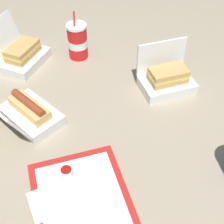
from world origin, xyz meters
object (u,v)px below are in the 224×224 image
at_px(ketchup_cup, 66,172).
at_px(clamshell_sandwich_left, 21,55).
at_px(plastic_fork, 92,177).
at_px(soda_cup_back, 78,41).
at_px(clamshell_hotdog_front, 27,113).
at_px(food_tray, 84,209).
at_px(clamshell_sandwich_corner, 167,79).

bearing_deg(ketchup_cup, clamshell_sandwich_left, -172.81).
distance_m(ketchup_cup, clamshell_sandwich_left, 0.62).
relative_size(ketchup_cup, plastic_fork, 0.36).
bearing_deg(soda_cup_back, clamshell_hotdog_front, -36.02).
xyz_separation_m(food_tray, plastic_fork, (-0.09, 0.04, 0.01)).
xyz_separation_m(clamshell_hotdog_front, soda_cup_back, (-0.34, 0.25, 0.03)).
distance_m(food_tray, clamshell_hotdog_front, 0.39).
height_order(food_tray, clamshell_sandwich_corner, clamshell_sandwich_corner).
bearing_deg(plastic_fork, clamshell_sandwich_corner, 126.60).
bearing_deg(clamshell_sandwich_corner, clamshell_hotdog_front, -86.08).
height_order(food_tray, clamshell_hotdog_front, clamshell_hotdog_front).
distance_m(food_tray, plastic_fork, 0.10).
relative_size(food_tray, ketchup_cup, 9.35).
xyz_separation_m(clamshell_sandwich_left, soda_cup_back, (0.01, 0.24, 0.03)).
xyz_separation_m(ketchup_cup, clamshell_sandwich_left, (-0.61, -0.08, 0.02)).
height_order(food_tray, ketchup_cup, ketchup_cup).
distance_m(clamshell_sandwich_left, clamshell_sandwich_corner, 0.60).
bearing_deg(food_tray, clamshell_sandwich_corner, 134.98).
bearing_deg(ketchup_cup, clamshell_sandwich_corner, 124.13).
bearing_deg(plastic_fork, soda_cup_back, 166.83).
height_order(plastic_fork, clamshell_sandwich_corner, clamshell_sandwich_corner).
relative_size(food_tray, clamshell_sandwich_left, 1.35).
bearing_deg(ketchup_cup, soda_cup_back, 164.97).
bearing_deg(clamshell_sandwich_left, ketchup_cup, 7.19).
relative_size(food_tray, plastic_fork, 3.40).
relative_size(food_tray, soda_cup_back, 1.77).
bearing_deg(soda_cup_back, clamshell_sandwich_corner, 42.54).
xyz_separation_m(plastic_fork, clamshell_sandwich_corner, (-0.33, 0.37, 0.03)).
xyz_separation_m(food_tray, clamshell_hotdog_front, (-0.38, -0.11, 0.03)).
height_order(ketchup_cup, clamshell_hotdog_front, clamshell_hotdog_front).
bearing_deg(ketchup_cup, food_tray, 12.15).
distance_m(food_tray, ketchup_cup, 0.12).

